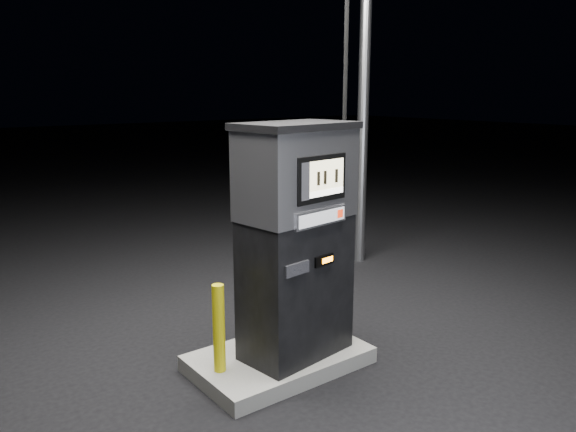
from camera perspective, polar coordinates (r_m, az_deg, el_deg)
ground at (r=5.50m, az=-0.93°, el=-15.02°), size 80.00×80.00×0.00m
pump_island at (r=5.46m, az=-0.94°, el=-14.33°), size 1.60×1.00×0.15m
fuel_dispenser at (r=5.04m, az=0.85°, el=-2.39°), size 1.21×0.77×4.43m
bollard_left at (r=4.97m, az=-7.04°, el=-11.26°), size 0.13×0.13×0.79m
bollard_right at (r=5.62m, az=5.73°, el=-7.55°), size 0.15×0.15×0.94m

